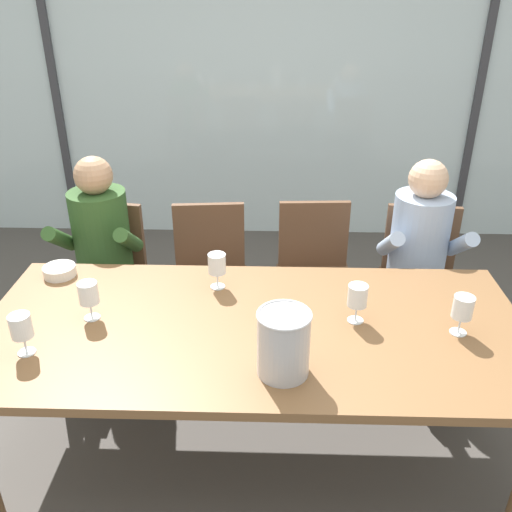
{
  "coord_description": "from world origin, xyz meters",
  "views": [
    {
      "loc": [
        0.07,
        -1.94,
        2.08
      ],
      "look_at": [
        0.0,
        0.35,
        0.9
      ],
      "focal_mm": 38.57,
      "sensor_mm": 36.0,
      "label": 1
    }
  ],
  "objects_px": {
    "ice_bucket_primary": "(284,343)",
    "wine_glass_by_left_taster": "(21,328)",
    "wine_glass_center_pour": "(463,309)",
    "chair_center": "(314,266)",
    "chair_right_of_center": "(419,271)",
    "person_olive_shirt": "(99,249)",
    "tasting_bowl": "(60,271)",
    "person_pale_blue_shirt": "(421,254)",
    "wine_glass_near_bucket": "(217,265)",
    "chair_left_of_center": "(210,268)",
    "dining_table": "(253,338)",
    "chair_near_curtain": "(106,267)",
    "wine_glass_by_right_taster": "(88,294)",
    "wine_glass_spare_empty": "(357,297)"
  },
  "relations": [
    {
      "from": "chair_right_of_center",
      "to": "dining_table",
      "type": "bearing_deg",
      "value": -129.93
    },
    {
      "from": "person_olive_shirt",
      "to": "wine_glass_by_right_taster",
      "type": "bearing_deg",
      "value": -74.78
    },
    {
      "from": "dining_table",
      "to": "chair_center",
      "type": "height_order",
      "value": "chair_center"
    },
    {
      "from": "wine_glass_by_right_taster",
      "to": "person_pale_blue_shirt",
      "type": "bearing_deg",
      "value": 25.45
    },
    {
      "from": "dining_table",
      "to": "wine_glass_center_pour",
      "type": "bearing_deg",
      "value": -1.92
    },
    {
      "from": "wine_glass_near_bucket",
      "to": "wine_glass_center_pour",
      "type": "xyz_separation_m",
      "value": [
        1.03,
        -0.34,
        0.0
      ]
    },
    {
      "from": "chair_near_curtain",
      "to": "wine_glass_center_pour",
      "type": "xyz_separation_m",
      "value": [
        1.76,
        -0.94,
        0.34
      ]
    },
    {
      "from": "dining_table",
      "to": "chair_left_of_center",
      "type": "xyz_separation_m",
      "value": [
        -0.29,
        0.91,
        -0.16
      ]
    },
    {
      "from": "dining_table",
      "to": "wine_glass_near_bucket",
      "type": "xyz_separation_m",
      "value": [
        -0.18,
        0.31,
        0.18
      ]
    },
    {
      "from": "chair_left_of_center",
      "to": "chair_center",
      "type": "height_order",
      "value": "same"
    },
    {
      "from": "wine_glass_near_bucket",
      "to": "wine_glass_spare_empty",
      "type": "distance_m",
      "value": 0.67
    },
    {
      "from": "chair_left_of_center",
      "to": "wine_glass_by_right_taster",
      "type": "relative_size",
      "value": 5.1
    },
    {
      "from": "dining_table",
      "to": "chair_near_curtain",
      "type": "bearing_deg",
      "value": 135.04
    },
    {
      "from": "chair_center",
      "to": "chair_near_curtain",
      "type": "bearing_deg",
      "value": 179.2
    },
    {
      "from": "person_pale_blue_shirt",
      "to": "wine_glass_near_bucket",
      "type": "distance_m",
      "value": 1.2
    },
    {
      "from": "chair_near_curtain",
      "to": "wine_glass_spare_empty",
      "type": "height_order",
      "value": "wine_glass_spare_empty"
    },
    {
      "from": "chair_right_of_center",
      "to": "ice_bucket_primary",
      "type": "relative_size",
      "value": 3.41
    },
    {
      "from": "ice_bucket_primary",
      "to": "wine_glass_center_pour",
      "type": "height_order",
      "value": "ice_bucket_primary"
    },
    {
      "from": "person_olive_shirt",
      "to": "wine_glass_spare_empty",
      "type": "relative_size",
      "value": 6.94
    },
    {
      "from": "chair_left_of_center",
      "to": "chair_center",
      "type": "bearing_deg",
      "value": -0.51
    },
    {
      "from": "person_pale_blue_shirt",
      "to": "chair_near_curtain",
      "type": "bearing_deg",
      "value": 175.51
    },
    {
      "from": "wine_glass_by_right_taster",
      "to": "ice_bucket_primary",
      "type": "bearing_deg",
      "value": -22.21
    },
    {
      "from": "wine_glass_by_right_taster",
      "to": "dining_table",
      "type": "bearing_deg",
      "value": -2.74
    },
    {
      "from": "ice_bucket_primary",
      "to": "wine_glass_center_pour",
      "type": "distance_m",
      "value": 0.78
    },
    {
      "from": "person_olive_shirt",
      "to": "dining_table",
      "type": "bearing_deg",
      "value": -40.87
    },
    {
      "from": "chair_right_of_center",
      "to": "person_olive_shirt",
      "type": "relative_size",
      "value": 0.74
    },
    {
      "from": "wine_glass_by_left_taster",
      "to": "wine_glass_spare_empty",
      "type": "bearing_deg",
      "value": 11.35
    },
    {
      "from": "ice_bucket_primary",
      "to": "wine_glass_by_left_taster",
      "type": "xyz_separation_m",
      "value": [
        -1.01,
        0.08,
        -0.02
      ]
    },
    {
      "from": "chair_right_of_center",
      "to": "wine_glass_spare_empty",
      "type": "height_order",
      "value": "wine_glass_spare_empty"
    },
    {
      "from": "person_olive_shirt",
      "to": "tasting_bowl",
      "type": "xyz_separation_m",
      "value": [
        -0.07,
        -0.4,
        0.08
      ]
    },
    {
      "from": "person_olive_shirt",
      "to": "ice_bucket_primary",
      "type": "bearing_deg",
      "value": -46.45
    },
    {
      "from": "chair_center",
      "to": "wine_glass_near_bucket",
      "type": "relative_size",
      "value": 5.1
    },
    {
      "from": "chair_left_of_center",
      "to": "wine_glass_center_pour",
      "type": "relative_size",
      "value": 5.1
    },
    {
      "from": "chair_center",
      "to": "wine_glass_near_bucket",
      "type": "bearing_deg",
      "value": -131.45
    },
    {
      "from": "chair_right_of_center",
      "to": "person_pale_blue_shirt",
      "type": "bearing_deg",
      "value": -102.68
    },
    {
      "from": "chair_center",
      "to": "wine_glass_by_right_taster",
      "type": "height_order",
      "value": "wine_glass_by_right_taster"
    },
    {
      "from": "chair_center",
      "to": "chair_right_of_center",
      "type": "distance_m",
      "value": 0.61
    },
    {
      "from": "chair_near_curtain",
      "to": "person_olive_shirt",
      "type": "height_order",
      "value": "person_olive_shirt"
    },
    {
      "from": "tasting_bowl",
      "to": "wine_glass_by_right_taster",
      "type": "xyz_separation_m",
      "value": [
        0.27,
        -0.37,
        0.1
      ]
    },
    {
      "from": "chair_near_curtain",
      "to": "wine_glass_by_right_taster",
      "type": "relative_size",
      "value": 5.1
    },
    {
      "from": "chair_right_of_center",
      "to": "person_pale_blue_shirt",
      "type": "xyz_separation_m",
      "value": [
        -0.04,
        -0.12,
        0.17
      ]
    },
    {
      "from": "chair_near_curtain",
      "to": "chair_center",
      "type": "distance_m",
      "value": 1.24
    },
    {
      "from": "wine_glass_center_pour",
      "to": "chair_center",
      "type": "bearing_deg",
      "value": 117.83
    },
    {
      "from": "wine_glass_near_bucket",
      "to": "wine_glass_spare_empty",
      "type": "bearing_deg",
      "value": -23.28
    },
    {
      "from": "chair_center",
      "to": "wine_glass_spare_empty",
      "type": "height_order",
      "value": "wine_glass_spare_empty"
    },
    {
      "from": "person_pale_blue_shirt",
      "to": "wine_glass_by_left_taster",
      "type": "height_order",
      "value": "person_pale_blue_shirt"
    },
    {
      "from": "chair_near_curtain",
      "to": "wine_glass_by_left_taster",
      "type": "relative_size",
      "value": 5.1
    },
    {
      "from": "person_olive_shirt",
      "to": "wine_glass_by_left_taster",
      "type": "xyz_separation_m",
      "value": [
        0.01,
        -1.01,
        0.17
      ]
    },
    {
      "from": "wine_glass_spare_empty",
      "to": "chair_right_of_center",
      "type": "bearing_deg",
      "value": 59.77
    },
    {
      "from": "chair_right_of_center",
      "to": "wine_glass_by_right_taster",
      "type": "relative_size",
      "value": 5.1
    }
  ]
}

